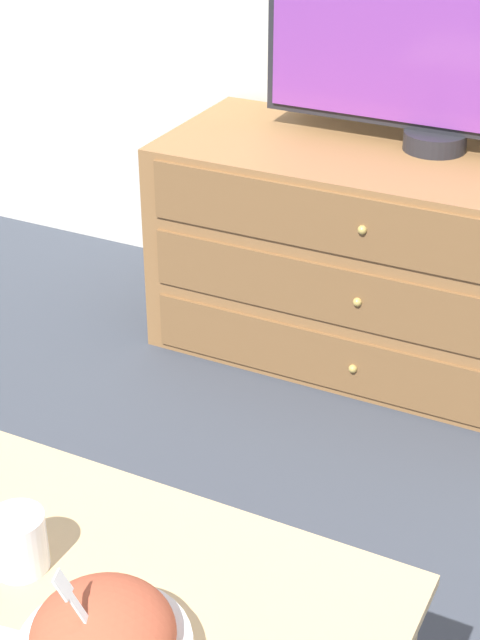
{
  "coord_description": "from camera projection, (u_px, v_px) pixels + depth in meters",
  "views": [
    {
      "loc": [
        0.69,
        -2.75,
        1.54
      ],
      "look_at": [
        0.07,
        -1.51,
        0.75
      ],
      "focal_mm": 55.0,
      "sensor_mm": 36.0,
      "label": 1
    }
  ],
  "objects": [
    {
      "name": "drink_cup",
      "position": [
        19.0,
        545.0,
        1.47
      ],
      "size": [
        0.09,
        0.09,
        0.1
      ],
      "color": "white",
      "rests_on": "coffee_table"
    },
    {
      "name": "coffee_table",
      "position": [
        57.0,
        621.0,
        1.48
      ],
      "size": [
        1.01,
        0.57,
        0.48
      ],
      "color": "tan",
      "rests_on": "ground_plane"
    },
    {
      "name": "tv",
      "position": [
        449.0,
        10.0,
        2.5
      ],
      "size": [
        1.0,
        0.17,
        0.73
      ],
      "color": "#232328",
      "rests_on": "dresser"
    },
    {
      "name": "dresser",
      "position": [
        392.0,
        260.0,
        2.79
      ],
      "size": [
        1.33,
        0.57,
        0.62
      ],
      "color": "olive",
      "rests_on": "ground_plane"
    },
    {
      "name": "ground_plane",
      "position": [
        428.0,
        311.0,
        3.17
      ],
      "size": [
        12.0,
        12.0,
        0.0
      ],
      "primitive_type": "plane",
      "color": "#383D47"
    }
  ]
}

